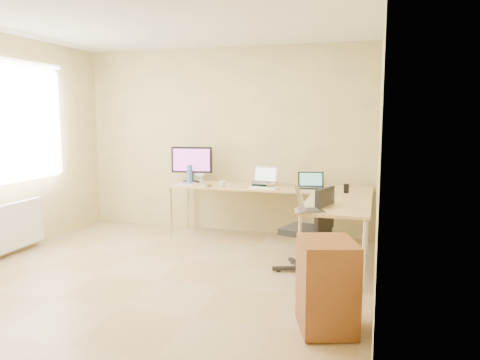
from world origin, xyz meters
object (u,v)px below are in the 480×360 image
(desk_return, at_px, (336,236))
(water_bottle, at_px, (190,174))
(laptop_center, at_px, (263,175))
(laptop_black, at_px, (311,180))
(mug, at_px, (222,184))
(cabinet, at_px, (327,285))
(keyboard, at_px, (263,188))
(desk_fan, at_px, (201,173))
(laptop_return, at_px, (310,201))
(monitor, at_px, (192,164))
(desk_main, at_px, (268,213))
(office_chair, at_px, (305,226))

(desk_return, relative_size, water_bottle, 5.05)
(laptop_center, bearing_deg, laptop_black, 12.23)
(mug, relative_size, cabinet, 0.13)
(water_bottle, xyz_separation_m, cabinet, (2.10, -2.38, -0.50))
(keyboard, xyz_separation_m, water_bottle, (-1.06, 0.14, 0.12))
(laptop_black, distance_m, water_bottle, 1.64)
(water_bottle, relative_size, desk_fan, 1.04)
(laptop_black, height_order, desk_fan, desk_fan)
(laptop_black, distance_m, laptop_return, 1.50)
(keyboard, xyz_separation_m, laptop_return, (0.77, -1.28, 0.09))
(monitor, xyz_separation_m, keyboard, (1.11, -0.34, -0.24))
(mug, distance_m, water_bottle, 0.55)
(desk_main, relative_size, laptop_black, 8.14)
(water_bottle, bearing_deg, office_chair, -31.17)
(desk_fan, bearing_deg, mug, -46.12)
(monitor, xyz_separation_m, desk_fan, (0.10, 0.06, -0.12))
(laptop_center, relative_size, desk_fan, 1.31)
(laptop_center, height_order, laptop_return, laptop_center)
(desk_main, height_order, mug, mug)
(keyboard, height_order, cabinet, keyboard)
(keyboard, relative_size, desk_fan, 1.51)
(laptop_return, relative_size, office_chair, 0.33)
(desk_main, relative_size, desk_fan, 10.66)
(office_chair, bearing_deg, desk_fan, 159.39)
(desk_fan, distance_m, laptop_return, 2.44)
(desk_main, xyz_separation_m, laptop_return, (0.75, -1.53, 0.47))
(keyboard, distance_m, water_bottle, 1.07)
(keyboard, height_order, mug, mug)
(monitor, height_order, mug, monitor)
(laptop_black, relative_size, office_chair, 0.35)
(laptop_center, height_order, laptop_black, laptop_center)
(desk_main, bearing_deg, mug, -154.43)
(keyboard, bearing_deg, desk_return, -27.36)
(cabinet, bearing_deg, monitor, 112.26)
(laptop_black, bearing_deg, water_bottle, 169.67)
(mug, xyz_separation_m, desk_fan, (-0.46, 0.42, 0.08))
(laptop_center, bearing_deg, monitor, -179.69)
(laptop_black, bearing_deg, cabinet, -91.99)
(laptop_black, bearing_deg, office_chair, -97.80)
(mug, bearing_deg, laptop_black, 11.16)
(laptop_center, xyz_separation_m, mug, (-0.50, -0.19, -0.11))
(laptop_center, relative_size, water_bottle, 1.26)
(desk_main, xyz_separation_m, office_chair, (0.66, -1.16, 0.14))
(water_bottle, distance_m, office_chair, 2.06)
(mug, bearing_deg, desk_return, -25.58)
(laptop_return, bearing_deg, mug, 25.22)
(desk_return, bearing_deg, desk_main, 134.27)
(office_chair, bearing_deg, laptop_black, 112.30)
(office_chair, xyz_separation_m, cabinet, (0.37, -1.33, -0.14))
(desk_main, height_order, laptop_black, laptop_black)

